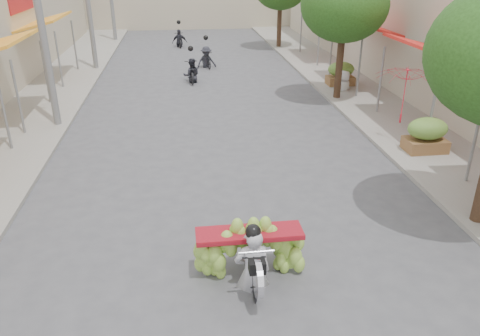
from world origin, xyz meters
name	(u,v)px	position (x,y,z in m)	size (l,w,h in m)	color
sidewalk_left	(34,103)	(-7.00, 15.00, 0.06)	(4.00, 60.00, 0.12)	gray
sidewalk_right	(364,91)	(7.00, 15.00, 0.06)	(4.00, 60.00, 0.12)	gray
utility_pole_mid	(38,7)	(-5.40, 12.00, 4.03)	(0.60, 0.24, 8.00)	slate
street_tree_mid	(345,5)	(5.40, 14.00, 3.78)	(3.40, 3.40, 5.25)	#3A2719
produce_crate_mid	(427,132)	(6.20, 8.00, 0.71)	(1.20, 0.88, 1.16)	brown
produce_crate_far	(341,72)	(6.20, 16.00, 0.71)	(1.20, 0.88, 1.16)	brown
banana_motorbike	(251,246)	(0.08, 2.69, 0.75)	(2.20, 1.73, 2.23)	black
market_umbrella	(410,66)	(5.80, 8.90, 2.50)	(2.53, 2.53, 1.80)	red
pedestrian	(345,71)	(6.07, 15.09, 0.97)	(0.97, 0.84, 1.69)	silver
bg_motorbike_a	(191,67)	(-0.50, 17.80, 0.74)	(0.80, 1.64, 1.95)	black
bg_motorbike_b	(206,51)	(0.39, 20.83, 0.87)	(1.16, 1.61, 1.95)	black
bg_motorbike_c	(179,34)	(-0.96, 27.24, 0.82)	(1.00, 1.54, 1.95)	black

